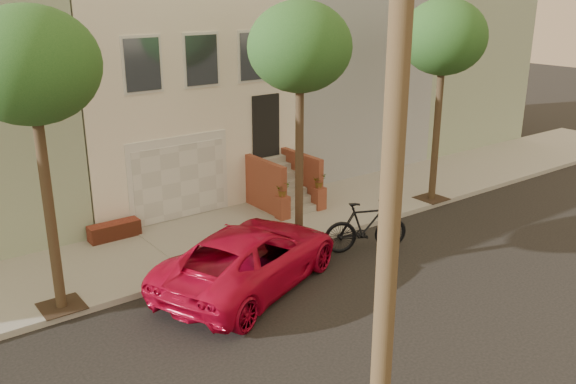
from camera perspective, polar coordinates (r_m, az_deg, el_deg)
ground at (r=13.84m, az=7.76°, el=-10.68°), size 90.00×90.00×0.00m
sidewalk at (r=17.61m, az=-4.47°, el=-3.72°), size 40.00×3.70×0.15m
house_row at (r=21.71m, az=-13.15°, el=9.86°), size 33.10×11.70×7.00m
tree_left at (r=12.87m, az=-22.81°, el=10.61°), size 2.70×2.57×6.30m
tree_mid at (r=15.77m, az=1.12°, el=13.18°), size 2.70×2.57×6.30m
tree_right at (r=19.62m, az=14.28°, el=13.66°), size 2.70×2.57×6.30m
pickup_truck at (r=14.44m, az=-3.54°, el=-6.05°), size 5.73×4.20×1.45m
motorcycle at (r=16.41m, az=7.26°, el=-3.20°), size 2.37×1.51×1.38m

